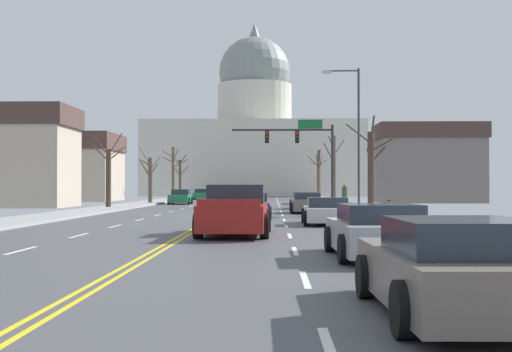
{
  "coord_description": "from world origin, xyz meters",
  "views": [
    {
      "loc": [
        2.92,
        -36.16,
        1.66
      ],
      "look_at": [
        1.34,
        30.9,
        2.6
      ],
      "focal_mm": 47.74,
      "sensor_mm": 36.0,
      "label": 1
    }
  ],
  "objects_px": {
    "sedan_near_03": "(327,212)",
    "sedan_oncoming_02": "(202,195)",
    "street_lamp_right": "(354,127)",
    "sedan_near_06": "(455,269)",
    "sedan_oncoming_00": "(181,197)",
    "sedan_near_00": "(305,201)",
    "sedan_near_02": "(250,206)",
    "signal_gantry": "(304,144)",
    "pickup_truck_near_04": "(235,212)",
    "sedan_oncoming_01": "(226,196)",
    "sedan_near_05": "(378,232)",
    "bicycle_parked": "(388,209)",
    "pedestrian_00": "(345,195)",
    "sedan_oncoming_03": "(208,194)",
    "sedan_near_01": "(307,203)"
  },
  "relations": [
    {
      "from": "sedan_near_00",
      "to": "pedestrian_00",
      "type": "relative_size",
      "value": 2.68
    },
    {
      "from": "sedan_oncoming_02",
      "to": "street_lamp_right",
      "type": "bearing_deg",
      "value": -71.1
    },
    {
      "from": "sedan_oncoming_01",
      "to": "signal_gantry",
      "type": "bearing_deg",
      "value": -65.97
    },
    {
      "from": "sedan_near_00",
      "to": "sedan_oncoming_00",
      "type": "height_order",
      "value": "sedan_oncoming_00"
    },
    {
      "from": "sedan_near_03",
      "to": "pickup_truck_near_04",
      "type": "height_order",
      "value": "pickup_truck_near_04"
    },
    {
      "from": "sedan_near_03",
      "to": "sedan_oncoming_02",
      "type": "distance_m",
      "value": 52.36
    },
    {
      "from": "sedan_near_05",
      "to": "pedestrian_00",
      "type": "xyz_separation_m",
      "value": [
        2.28,
        28.52,
        0.47
      ]
    },
    {
      "from": "sedan_near_00",
      "to": "street_lamp_right",
      "type": "bearing_deg",
      "value": -69.53
    },
    {
      "from": "sedan_near_01",
      "to": "sedan_near_02",
      "type": "xyz_separation_m",
      "value": [
        -3.2,
        -6.52,
        0.02
      ]
    },
    {
      "from": "sedan_oncoming_00",
      "to": "sedan_near_00",
      "type": "bearing_deg",
      "value": -49.15
    },
    {
      "from": "sedan_near_02",
      "to": "pedestrian_00",
      "type": "distance_m",
      "value": 11.15
    },
    {
      "from": "sedan_near_01",
      "to": "sedan_near_03",
      "type": "bearing_deg",
      "value": -88.88
    },
    {
      "from": "sedan_near_05",
      "to": "sedan_oncoming_01",
      "type": "height_order",
      "value": "sedan_oncoming_01"
    },
    {
      "from": "sedan_near_02",
      "to": "pedestrian_00",
      "type": "height_order",
      "value": "pedestrian_00"
    },
    {
      "from": "sedan_near_06",
      "to": "bicycle_parked",
      "type": "xyz_separation_m",
      "value": [
        3.37,
        24.83,
        -0.11
      ]
    },
    {
      "from": "signal_gantry",
      "to": "sedan_near_03",
      "type": "height_order",
      "value": "signal_gantry"
    },
    {
      "from": "sedan_near_05",
      "to": "sedan_oncoming_01",
      "type": "distance_m",
      "value": 53.57
    },
    {
      "from": "street_lamp_right",
      "to": "sedan_oncoming_00",
      "type": "height_order",
      "value": "street_lamp_right"
    },
    {
      "from": "sedan_oncoming_03",
      "to": "bicycle_parked",
      "type": "height_order",
      "value": "sedan_oncoming_03"
    },
    {
      "from": "sedan_near_03",
      "to": "pedestrian_00",
      "type": "xyz_separation_m",
      "value": [
        2.38,
        15.15,
        0.51
      ]
    },
    {
      "from": "sedan_near_03",
      "to": "sedan_oncoming_02",
      "type": "height_order",
      "value": "sedan_oncoming_02"
    },
    {
      "from": "sedan_near_03",
      "to": "pickup_truck_near_04",
      "type": "xyz_separation_m",
      "value": [
        -3.58,
        -6.12,
        0.21
      ]
    },
    {
      "from": "bicycle_parked",
      "to": "pedestrian_00",
      "type": "bearing_deg",
      "value": 95.24
    },
    {
      "from": "sedan_near_06",
      "to": "bicycle_parked",
      "type": "distance_m",
      "value": 25.06
    },
    {
      "from": "sedan_oncoming_03",
      "to": "pickup_truck_near_04",
      "type": "bearing_deg",
      "value": -83.84
    },
    {
      "from": "signal_gantry",
      "to": "pickup_truck_near_04",
      "type": "relative_size",
      "value": 1.44
    },
    {
      "from": "sedan_near_00",
      "to": "sedan_near_03",
      "type": "bearing_deg",
      "value": -90.0
    },
    {
      "from": "signal_gantry",
      "to": "sedan_near_02",
      "type": "relative_size",
      "value": 1.69
    },
    {
      "from": "pedestrian_00",
      "to": "sedan_near_05",
      "type": "bearing_deg",
      "value": -94.58
    },
    {
      "from": "sedan_oncoming_03",
      "to": "sedan_near_02",
      "type": "bearing_deg",
      "value": -82.37
    },
    {
      "from": "sedan_near_02",
      "to": "sedan_near_03",
      "type": "relative_size",
      "value": 1.1
    },
    {
      "from": "street_lamp_right",
      "to": "signal_gantry",
      "type": "bearing_deg",
      "value": 102.78
    },
    {
      "from": "pickup_truck_near_04",
      "to": "sedan_near_05",
      "type": "height_order",
      "value": "pickup_truck_near_04"
    },
    {
      "from": "sedan_near_03",
      "to": "sedan_oncoming_01",
      "type": "distance_m",
      "value": 40.34
    },
    {
      "from": "sedan_near_01",
      "to": "sedan_oncoming_01",
      "type": "height_order",
      "value": "sedan_oncoming_01"
    },
    {
      "from": "sedan_oncoming_00",
      "to": "sedan_near_02",
      "type": "bearing_deg",
      "value": -74.79
    },
    {
      "from": "sedan_oncoming_03",
      "to": "street_lamp_right",
      "type": "bearing_deg",
      "value": -74.25
    },
    {
      "from": "street_lamp_right",
      "to": "sedan_near_06",
      "type": "relative_size",
      "value": 1.99
    },
    {
      "from": "signal_gantry",
      "to": "bicycle_parked",
      "type": "distance_m",
      "value": 19.98
    },
    {
      "from": "sedan_near_05",
      "to": "sedan_oncoming_00",
      "type": "bearing_deg",
      "value": 103.26
    },
    {
      "from": "pickup_truck_near_04",
      "to": "sedan_oncoming_01",
      "type": "xyz_separation_m",
      "value": [
        -3.46,
        45.84,
        -0.17
      ]
    },
    {
      "from": "street_lamp_right",
      "to": "bicycle_parked",
      "type": "relative_size",
      "value": 4.9
    },
    {
      "from": "sedan_near_06",
      "to": "sedan_oncoming_00",
      "type": "relative_size",
      "value": 0.98
    },
    {
      "from": "sedan_oncoming_00",
      "to": "pedestrian_00",
      "type": "distance_m",
      "value": 21.04
    },
    {
      "from": "sedan_near_05",
      "to": "bicycle_parked",
      "type": "bearing_deg",
      "value": 79.61
    },
    {
      "from": "sedan_near_00",
      "to": "sedan_oncoming_01",
      "type": "distance_m",
      "value": 21.34
    },
    {
      "from": "street_lamp_right",
      "to": "bicycle_parked",
      "type": "xyz_separation_m",
      "value": [
        0.69,
        -7.96,
        -4.74
      ]
    },
    {
      "from": "sedan_oncoming_01",
      "to": "sedan_near_06",
      "type": "bearing_deg",
      "value": -83.33
    },
    {
      "from": "sedan_oncoming_03",
      "to": "sedan_near_06",
      "type": "bearing_deg",
      "value": -82.41
    },
    {
      "from": "pedestrian_00",
      "to": "street_lamp_right",
      "type": "bearing_deg",
      "value": -83.87
    }
  ]
}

